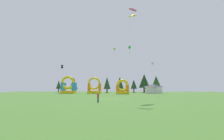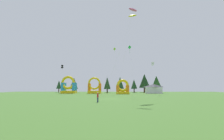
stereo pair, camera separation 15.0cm
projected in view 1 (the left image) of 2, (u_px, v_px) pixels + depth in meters
ground_plane at (111, 99)px, 38.75m from camera, size 120.00×120.00×0.00m
kite_white_box at (153, 64)px, 63.20m from camera, size 4.23×2.88×12.60m
kite_pink_parafoil at (133, 10)px, 48.93m from camera, size 6.65×4.98×26.65m
kite_green_diamond at (130, 48)px, 51.93m from camera, size 1.23×5.64×16.00m
kite_yellow_parafoil at (132, 16)px, 39.07m from camera, size 8.41×3.83×20.41m
kite_lime_diamond at (115, 50)px, 69.43m from camera, size 1.86×5.31×19.59m
kite_black_box at (62, 67)px, 57.76m from camera, size 0.89×1.79×10.73m
person_left_edge at (98, 96)px, 30.68m from camera, size 0.45×0.45×1.87m
inflatable_red_slide at (122, 89)px, 67.26m from camera, size 5.36×4.62×6.05m
inflatable_orange_dome at (68, 87)px, 72.91m from camera, size 6.37×4.84×7.84m
inflatable_yellow_castle at (94, 88)px, 71.12m from camera, size 5.71×3.54×7.18m
festival_tent at (153, 89)px, 71.92m from camera, size 6.97×3.59×4.18m
tree_row_0 at (59, 85)px, 84.00m from camera, size 2.64×2.64×6.31m
tree_row_1 at (74, 83)px, 84.97m from camera, size 4.39×4.39×7.81m
tree_row_2 at (107, 83)px, 80.11m from camera, size 3.40×3.40×7.85m
tree_row_3 at (120, 83)px, 81.48m from camera, size 4.03×4.03×7.91m
tree_row_4 at (134, 84)px, 84.44m from camera, size 3.26×3.26×6.79m
tree_row_5 at (144, 81)px, 84.03m from camera, size 5.70×5.70×9.64m
tree_row_6 at (156, 82)px, 82.63m from camera, size 4.65×4.65×8.61m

